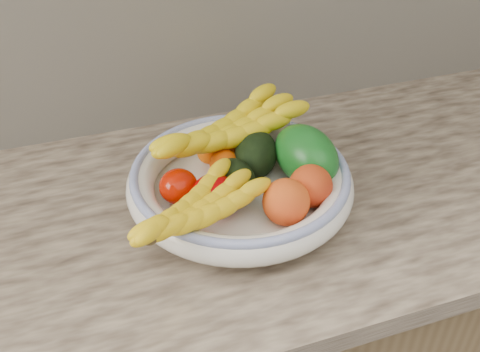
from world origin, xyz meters
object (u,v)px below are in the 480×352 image
object	(u,v)px
fruit_bowl	(240,181)
banana_bunch_front	(197,213)
green_mango	(306,155)
banana_bunch_back	(228,135)

from	to	relation	value
fruit_bowl	banana_bunch_front	world-z (taller)	banana_bunch_front
green_mango	fruit_bowl	bearing A→B (deg)	167.61
fruit_bowl	green_mango	world-z (taller)	green_mango
fruit_bowl	green_mango	xyz separation A→B (m)	(0.12, -0.00, 0.03)
fruit_bowl	banana_bunch_front	xyz separation A→B (m)	(-0.10, -0.10, 0.03)
green_mango	banana_bunch_front	bearing A→B (deg)	-169.25
fruit_bowl	banana_bunch_back	size ratio (longest dim) A/B	1.18
fruit_bowl	green_mango	distance (m)	0.13
fruit_bowl	banana_bunch_back	xyz separation A→B (m)	(0.01, 0.09, 0.04)
green_mango	banana_bunch_front	xyz separation A→B (m)	(-0.22, -0.10, 0.01)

